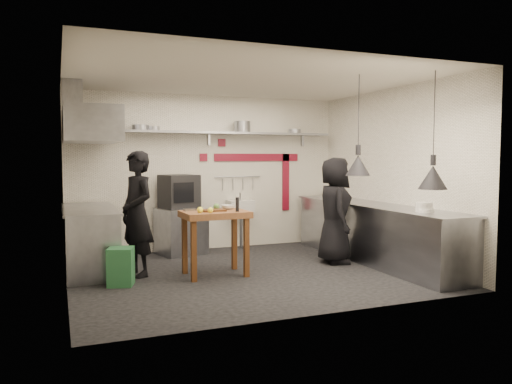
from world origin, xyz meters
name	(u,v)px	position (x,y,z in m)	size (l,w,h in m)	color
floor	(250,273)	(0.00, 0.00, 0.00)	(5.00, 5.00, 0.00)	black
ceiling	(250,79)	(0.00, 0.00, 2.80)	(5.00, 5.00, 0.00)	beige
wall_back	(209,173)	(0.00, 2.10, 1.40)	(5.00, 0.04, 2.80)	white
wall_front	(321,184)	(0.00, -2.10, 1.40)	(5.00, 0.04, 2.80)	white
wall_left	(64,180)	(-2.50, 0.00, 1.40)	(0.04, 4.20, 2.80)	white
wall_right	(393,175)	(2.50, 0.00, 1.40)	(0.04, 4.20, 2.80)	white
red_band_horiz	(257,157)	(0.95, 2.08, 1.68)	(1.70, 0.02, 0.14)	maroon
red_band_vert	(286,182)	(1.55, 2.08, 1.20)	(0.14, 0.02, 1.10)	maroon
red_tile_a	(222,143)	(0.25, 2.08, 1.95)	(0.14, 0.02, 0.14)	maroon
red_tile_b	(204,157)	(-0.10, 2.08, 1.68)	(0.14, 0.02, 0.14)	maroon
back_shelf	(211,133)	(0.00, 1.92, 2.12)	(4.60, 0.34, 0.04)	gray
shelf_bracket_left	(100,137)	(-1.90, 2.07, 2.02)	(0.04, 0.06, 0.24)	gray
shelf_bracket_mid	(209,139)	(0.00, 2.07, 2.02)	(0.04, 0.06, 0.24)	gray
shelf_bracket_right	(302,140)	(1.90, 2.07, 2.02)	(0.04, 0.06, 0.24)	gray
pan_far_left	(140,128)	(-1.25, 1.92, 2.19)	(0.29, 0.29, 0.09)	gray
pan_mid_left	(153,128)	(-1.03, 1.92, 2.18)	(0.21, 0.21, 0.07)	gray
stock_pot	(242,127)	(0.59, 1.92, 2.24)	(0.29, 0.29, 0.20)	gray
pan_right	(295,131)	(1.66, 1.92, 2.18)	(0.23, 0.23, 0.08)	gray
oven_stand	(181,231)	(-0.60, 1.78, 0.40)	(0.73, 0.67, 0.80)	gray
combi_oven	(179,192)	(-0.63, 1.76, 1.09)	(0.57, 0.53, 0.58)	black
oven_door	(184,193)	(-0.60, 1.51, 1.09)	(0.44, 0.03, 0.46)	maroon
oven_glass	(184,193)	(-0.61, 1.49, 1.09)	(0.38, 0.02, 0.34)	black
hand_sink	(240,206)	(0.55, 1.92, 0.78)	(0.46, 0.34, 0.22)	silver
sink_tap	(240,196)	(0.55, 1.92, 0.96)	(0.03, 0.03, 0.14)	gray
sink_drain	(241,230)	(0.55, 1.88, 0.34)	(0.06, 0.06, 0.66)	gray
utensil_rail	(238,177)	(0.55, 2.06, 1.32)	(0.02, 0.02, 0.90)	gray
counter_right	(374,234)	(2.15, 0.00, 0.45)	(0.70, 3.80, 0.90)	gray
counter_right_top	(374,205)	(2.15, 0.00, 0.92)	(0.76, 3.90, 0.03)	gray
plate_stack	(424,207)	(2.12, -1.20, 1.00)	(0.23, 0.23, 0.13)	silver
small_bowl_right	(426,211)	(2.10, -1.27, 0.96)	(0.22, 0.22, 0.05)	silver
counter_left	(90,240)	(-2.15, 1.05, 0.45)	(0.70, 1.90, 0.90)	gray
counter_left_top	(89,209)	(-2.15, 1.05, 0.92)	(0.76, 2.00, 0.03)	gray
extractor_hood	(91,125)	(-2.10, 1.05, 2.15)	(0.78, 1.60, 0.50)	gray
hood_duct	(72,97)	(-2.35, 1.05, 2.55)	(0.28, 0.28, 0.50)	gray
green_bin	(121,267)	(-1.83, -0.05, 0.25)	(0.32, 0.32, 0.50)	#225B32
prep_table	(215,243)	(-0.51, 0.04, 0.46)	(0.92, 0.64, 0.92)	brown
cutting_board	(213,210)	(-0.53, 0.05, 0.93)	(0.32, 0.23, 0.03)	#542D14
pepper_mill	(237,204)	(-0.24, -0.13, 1.02)	(0.05, 0.05, 0.20)	black
lemon_a	(200,210)	(-0.77, -0.10, 0.96)	(0.09, 0.09, 0.09)	#FFF22C
lemon_b	(210,210)	(-0.64, -0.16, 0.96)	(0.08, 0.08, 0.08)	#FFF22C
veg_ball	(216,207)	(-0.45, 0.18, 0.97)	(0.09, 0.09, 0.09)	#54873E
steel_tray	(190,210)	(-0.84, 0.20, 0.94)	(0.17, 0.11, 0.03)	gray
bowl	(228,207)	(-0.26, 0.21, 0.95)	(0.20, 0.20, 0.06)	silver
heat_lamp_near	(359,125)	(1.23, -0.91, 2.12)	(0.34, 0.34, 1.37)	black
heat_lamp_far	(434,130)	(1.98, -1.52, 2.03)	(0.37, 0.37, 1.54)	black
chef_left	(137,214)	(-1.54, 0.43, 0.89)	(0.65, 0.42, 1.77)	black
chef_right	(335,210)	(1.51, 0.15, 0.84)	(0.82, 0.53, 1.68)	black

